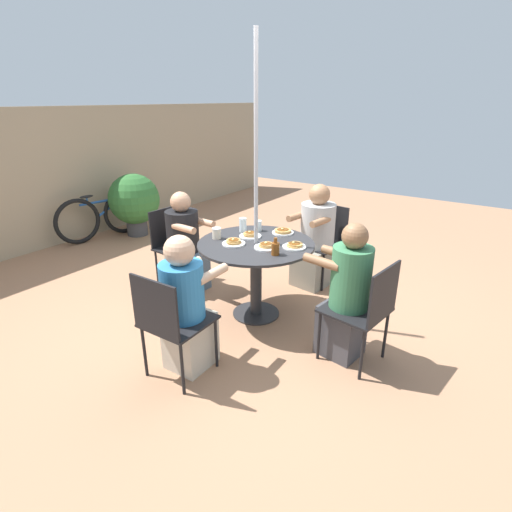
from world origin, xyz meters
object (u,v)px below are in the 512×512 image
at_px(diner_east, 315,241).
at_px(patio_chair_south, 174,242).
at_px(drinking_glass_b, 258,226).
at_px(diner_west, 186,309).
at_px(patio_chair_north, 366,307).
at_px(pancake_plate_d, 294,246).
at_px(patio_table, 256,258).
at_px(diner_north, 346,297).
at_px(bicycle, 102,216).
at_px(pancake_plate_c, 234,243).
at_px(patio_chair_east, 324,238).
at_px(pancake_plate_a, 250,235).
at_px(patio_chair_west, 170,319).
at_px(coffee_cup, 217,233).
at_px(diner_south, 185,246).
at_px(pancake_plate_e, 283,232).
at_px(pancake_plate_b, 266,246).
at_px(syrup_bottle, 275,248).
at_px(drinking_glass_a, 243,225).
at_px(potted_shrub, 134,201).

xyz_separation_m(diner_east, patio_chair_south, (-0.89, 1.27, -0.01)).
bearing_deg(drinking_glass_b, diner_west, -170.37).
distance_m(patio_chair_north, pancake_plate_d, 0.85).
distance_m(patio_table, drinking_glass_b, 0.41).
distance_m(diner_north, diner_west, 1.24).
bearing_deg(bicycle, pancake_plate_c, -93.57).
distance_m(patio_chair_east, pancake_plate_a, 1.10).
bearing_deg(patio_chair_west, diner_west, 90.00).
xyz_separation_m(coffee_cup, bicycle, (0.69, 2.82, -0.45)).
bearing_deg(pancake_plate_a, patio_chair_east, -16.32).
distance_m(diner_south, patio_chair_west, 1.55).
bearing_deg(patio_chair_north, pancake_plate_c, 97.72).
distance_m(pancake_plate_e, bicycle, 3.29).
xyz_separation_m(pancake_plate_c, drinking_glass_b, (0.45, 0.04, 0.03)).
relative_size(patio_chair_east, pancake_plate_b, 4.10).
relative_size(diner_east, pancake_plate_d, 5.41).
xyz_separation_m(patio_chair_north, bicycle, (0.74, 4.32, -0.16)).
bearing_deg(pancake_plate_e, syrup_bottle, -155.10).
xyz_separation_m(pancake_plate_b, coffee_cup, (-0.05, 0.53, 0.04)).
bearing_deg(drinking_glass_b, diner_north, -110.98).
height_order(patio_table, diner_west, diner_west).
xyz_separation_m(diner_north, bicycle, (0.71, 4.15, -0.19)).
relative_size(pancake_plate_e, drinking_glass_a, 1.51).
distance_m(bicycle, potted_shrub, 0.53).
relative_size(patio_table, diner_west, 0.98).
distance_m(diner_west, drinking_glass_b, 1.31).
relative_size(patio_chair_east, diner_west, 0.79).
distance_m(pancake_plate_c, coffee_cup, 0.24).
xyz_separation_m(patio_chair_south, pancake_plate_c, (-0.21, -0.99, 0.26)).
height_order(diner_east, drinking_glass_a, diner_east).
distance_m(pancake_plate_b, bicycle, 3.43).
bearing_deg(pancake_plate_c, diner_north, -89.20).
relative_size(pancake_plate_c, coffee_cup, 2.04).
height_order(pancake_plate_d, pancake_plate_e, same).
bearing_deg(pancake_plate_e, potted_shrub, 78.66).
relative_size(patio_table, pancake_plate_b, 5.12).
xyz_separation_m(patio_chair_south, patio_chair_west, (-1.19, -1.17, 0.00)).
height_order(pancake_plate_c, drinking_glass_b, drinking_glass_b).
bearing_deg(syrup_bottle, patio_chair_west, 164.58).
height_order(pancake_plate_e, drinking_glass_a, drinking_glass_a).
distance_m(coffee_cup, drinking_glass_a, 0.32).
bearing_deg(patio_chair_north, diner_south, 92.35).
bearing_deg(patio_chair_east, drinking_glass_a, 72.05).
bearing_deg(potted_shrub, drinking_glass_b, -103.76).
xyz_separation_m(diner_south, drinking_glass_a, (0.15, -0.67, 0.32)).
bearing_deg(patio_table, pancake_plate_c, 137.09).
bearing_deg(pancake_plate_a, patio_table, -126.75).
bearing_deg(diner_north, pancake_plate_a, 85.79).
relative_size(patio_chair_north, pancake_plate_b, 4.10).
bearing_deg(pancake_plate_e, patio_chair_west, 178.99).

